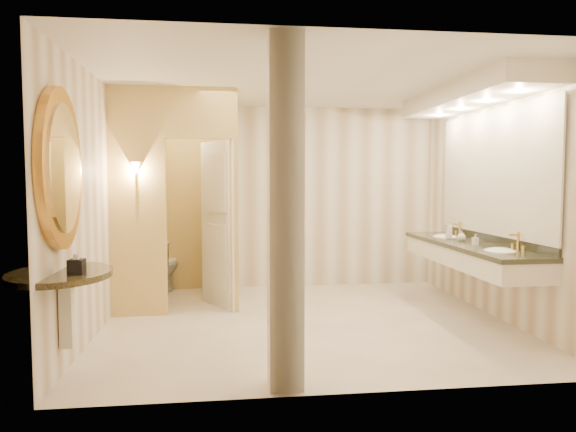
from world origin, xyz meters
The scene contains 16 objects.
floor centered at (0.00, 0.00, 0.00)m, with size 4.50×4.50×0.00m, color white.
ceiling centered at (0.00, 0.00, 2.70)m, with size 4.50×4.50×0.00m, color silver.
wall_back centered at (0.00, 2.00, 1.35)m, with size 4.50×0.02×2.70m, color silver.
wall_front centered at (0.00, -2.00, 1.35)m, with size 4.50×0.02×2.70m, color silver.
wall_left centered at (-2.25, 0.00, 1.35)m, with size 0.02×4.00×2.70m, color silver.
wall_right centered at (2.25, 0.00, 1.35)m, with size 0.02×4.00×2.70m, color silver.
toilet_closet centered at (-1.13, 0.97, 1.39)m, with size 1.50×1.55×2.70m.
wall_sconce centered at (-1.93, 0.43, 1.73)m, with size 0.14×0.14×0.42m.
vanity centered at (1.98, 0.01, 1.63)m, with size 0.75×2.70×2.09m.
console_shelf centered at (-2.21, -1.40, 1.34)m, with size 0.99×0.99×1.95m.
pillar centered at (-0.45, -1.80, 1.35)m, with size 0.26×0.26×2.70m, color silver.
tissue_box centered at (-2.07, -1.53, 0.93)m, with size 0.12×0.12×0.12m, color black.
toilet centered at (-1.83, 1.75, 0.40)m, with size 0.44×0.77×0.79m, color white.
soap_bottle_a centered at (1.92, -0.19, 0.94)m, with size 0.05×0.06×0.12m, color beige.
soap_bottle_b centered at (1.93, 0.19, 0.94)m, with size 0.10×0.10×0.13m, color silver.
soap_bottle_c centered at (1.87, 0.40, 0.99)m, with size 0.08×0.09×0.22m, color #C6B28C.
Camera 1 is at (-0.91, -5.68, 1.61)m, focal length 32.00 mm.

